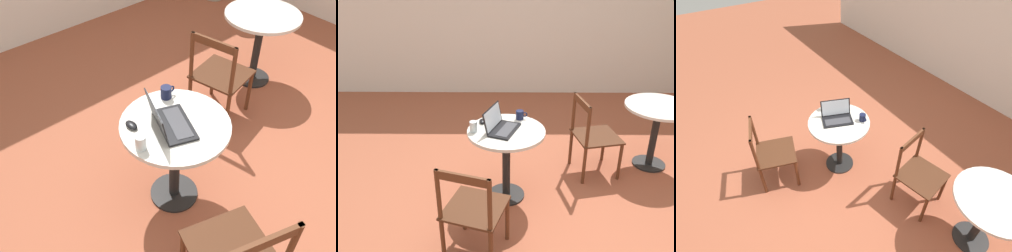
{
  "view_description": "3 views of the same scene",
  "coord_description": "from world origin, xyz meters",
  "views": [
    {
      "loc": [
        -1.44,
        -1.01,
        2.42
      ],
      "look_at": [
        -0.19,
        0.44,
        0.61
      ],
      "focal_mm": 40.0,
      "sensor_mm": 36.0,
      "label": 1
    },
    {
      "loc": [
        -0.2,
        -2.81,
        2.36
      ],
      "look_at": [
        -0.24,
        0.52,
        0.69
      ],
      "focal_mm": 40.0,
      "sensor_mm": 36.0,
      "label": 2
    },
    {
      "loc": [
        1.78,
        -0.93,
        2.77
      ],
      "look_at": [
        -0.24,
        0.39,
        0.64
      ],
      "focal_mm": 28.0,
      "sensor_mm": 36.0,
      "label": 3
    }
  ],
  "objects": [
    {
      "name": "cafe_table_mid",
      "position": [
        1.43,
        0.92,
        0.58
      ],
      "size": [
        0.74,
        0.74,
        0.75
      ],
      "color": "black",
      "rests_on": "ground_plane"
    },
    {
      "name": "mouse",
      "position": [
        -0.47,
        0.48,
        0.77
      ],
      "size": [
        0.06,
        0.1,
        0.03
      ],
      "color": "black",
      "rests_on": "cafe_table_near"
    },
    {
      "name": "cafe_table_near",
      "position": [
        -0.23,
        0.31,
        0.58
      ],
      "size": [
        0.74,
        0.74,
        0.75
      ],
      "color": "black",
      "rests_on": "ground_plane"
    },
    {
      "name": "drinking_glass",
      "position": [
        -0.54,
        0.29,
        0.8
      ],
      "size": [
        0.07,
        0.07,
        0.1
      ],
      "color": "silver",
      "rests_on": "cafe_table_near"
    },
    {
      "name": "mug",
      "position": [
        -0.1,
        0.56,
        0.8
      ],
      "size": [
        0.12,
        0.08,
        0.09
      ],
      "color": "#141938",
      "rests_on": "cafe_table_near"
    },
    {
      "name": "chair_mid_left",
      "position": [
        0.7,
        0.77,
        0.45
      ],
      "size": [
        0.54,
        0.54,
        0.89
      ],
      "color": "#562D19",
      "rests_on": "ground_plane"
    },
    {
      "name": "laptop",
      "position": [
        -0.28,
        0.32,
        0.8
      ],
      "size": [
        0.36,
        0.42,
        0.22
      ],
      "color": "black",
      "rests_on": "cafe_table_near"
    },
    {
      "name": "ground_plane",
      "position": [
        0.0,
        0.0,
        0.0
      ],
      "size": [
        16.0,
        16.0,
        0.0
      ],
      "primitive_type": "plane",
      "color": "#9E5138"
    }
  ]
}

